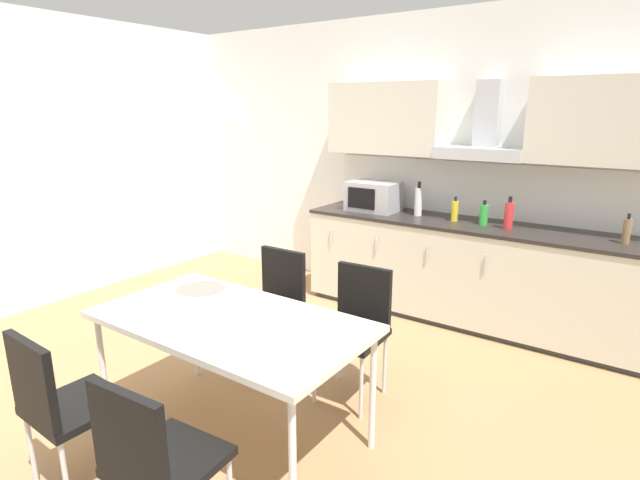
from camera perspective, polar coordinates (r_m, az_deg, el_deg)
name	(u,v)px	position (r m, az deg, el deg)	size (l,w,h in m)	color
ground_plane	(206,404)	(3.51, -12.91, -17.79)	(7.67, 7.79, 0.02)	#9E754C
wall_back	(396,160)	(5.13, 8.66, 9.07)	(6.14, 0.10, 2.73)	white
kitchen_counter	(467,272)	(4.64, 16.46, -3.50)	(2.99, 0.67, 0.90)	#333333
backsplash_tile	(484,190)	(4.77, 18.27, 5.43)	(2.97, 0.02, 0.49)	silver
upper_wall_cabinets	(485,121)	(4.57, 18.31, 12.75)	(2.97, 0.40, 0.66)	beige
microwave	(374,196)	(4.87, 6.15, 5.00)	(0.48, 0.35, 0.28)	#ADADB2
bottle_brown	(627,231)	(4.28, 31.64, 0.89)	(0.06, 0.06, 0.22)	brown
bottle_yellow	(455,211)	(4.54, 15.15, 3.25)	(0.06, 0.06, 0.22)	yellow
bottle_green	(484,214)	(4.46, 18.21, 2.79)	(0.07, 0.07, 0.21)	green
bottle_red	(509,215)	(4.37, 20.77, 2.67)	(0.07, 0.07, 0.27)	red
bottle_white	(418,201)	(4.69, 11.18, 4.38)	(0.07, 0.07, 0.32)	white
dining_table	(230,326)	(2.84, -10.24, -9.60)	(1.54, 0.84, 0.74)	silver
chair_far_left	(275,297)	(3.67, -5.15, -6.52)	(0.40, 0.40, 0.87)	black
chair_far_right	(357,319)	(3.30, 4.22, -9.02)	(0.42, 0.42, 0.87)	black
chair_near_right	(152,456)	(2.25, -18.63, -22.31)	(0.43, 0.43, 0.87)	black
chair_near_left	(58,399)	(2.77, -27.76, -15.74)	(0.41, 0.41, 0.87)	black
pendant_lamp	(219,96)	(2.60, -11.51, 15.78)	(0.32, 0.32, 0.22)	silver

